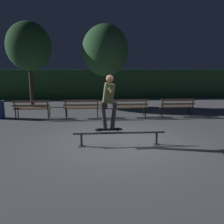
% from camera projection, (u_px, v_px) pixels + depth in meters
% --- Properties ---
extents(ground_plane, '(90.00, 90.00, 0.00)m').
position_uv_depth(ground_plane, '(118.00, 143.00, 7.01)').
color(ground_plane, slate).
extents(hedge_backdrop, '(24.00, 1.20, 2.12)m').
position_uv_depth(hedge_backdrop, '(104.00, 84.00, 17.46)').
color(hedge_backdrop, '#2D5B33').
rests_on(hedge_backdrop, ground).
extents(grind_rail, '(2.68, 0.18, 0.41)m').
position_uv_depth(grind_rail, '(119.00, 135.00, 6.69)').
color(grind_rail, '#47474C').
rests_on(grind_rail, ground).
extents(skateboard, '(0.79, 0.23, 0.09)m').
position_uv_depth(skateboard, '(109.00, 130.00, 6.64)').
color(skateboard, black).
rests_on(skateboard, grind_rail).
extents(skateboarder, '(0.62, 1.41, 1.56)m').
position_uv_depth(skateboarder, '(109.00, 98.00, 6.46)').
color(skateboarder, black).
rests_on(skateboarder, skateboard).
extents(park_bench_leftmost, '(1.60, 0.41, 0.88)m').
position_uv_depth(park_bench_leftmost, '(32.00, 107.00, 10.16)').
color(park_bench_leftmost, black).
rests_on(park_bench_leftmost, ground).
extents(park_bench_left_center, '(1.60, 0.41, 0.88)m').
position_uv_depth(park_bench_left_center, '(82.00, 106.00, 10.33)').
color(park_bench_left_center, black).
rests_on(park_bench_left_center, ground).
extents(park_bench_right_center, '(1.60, 0.41, 0.88)m').
position_uv_depth(park_bench_right_center, '(130.00, 106.00, 10.49)').
color(park_bench_right_center, black).
rests_on(park_bench_right_center, ground).
extents(park_bench_rightmost, '(1.60, 0.41, 0.88)m').
position_uv_depth(park_bench_rightmost, '(177.00, 105.00, 10.65)').
color(park_bench_rightmost, black).
rests_on(park_bench_rightmost, ground).
extents(tree_behind_benches, '(2.47, 2.47, 4.52)m').
position_uv_depth(tree_behind_benches, '(105.00, 51.00, 12.29)').
color(tree_behind_benches, '#3D2D23').
rests_on(tree_behind_benches, ground).
extents(tree_far_left, '(2.47, 2.47, 4.79)m').
position_uv_depth(tree_far_left, '(29.00, 47.00, 12.87)').
color(tree_far_left, '#3D2D23').
rests_on(tree_far_left, ground).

